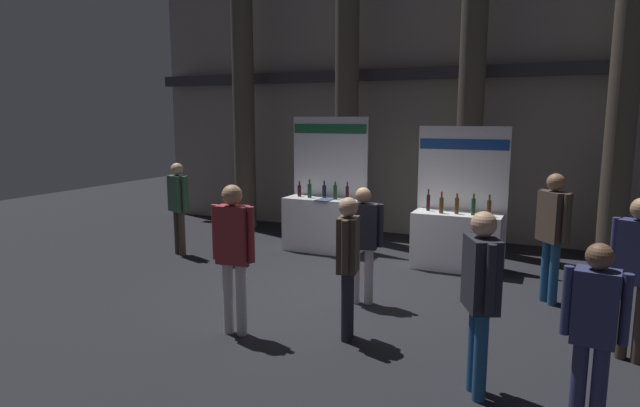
{
  "coord_description": "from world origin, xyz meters",
  "views": [
    {
      "loc": [
        2.89,
        -7.07,
        2.57
      ],
      "look_at": [
        -0.49,
        0.43,
        1.24
      ],
      "focal_mm": 29.95,
      "sensor_mm": 36.0,
      "label": 1
    }
  ],
  "objects_px": {
    "visitor_4": "(553,225)",
    "visitor_8": "(481,286)",
    "trash_bin": "(229,244)",
    "visitor_6": "(233,246)",
    "visitor_0": "(637,265)",
    "visitor_3": "(363,236)",
    "visitor_5": "(178,200)",
    "visitor_1": "(348,258)",
    "exhibitor_booth_1": "(457,234)",
    "exhibitor_booth_0": "(324,218)",
    "visitor_7": "(594,323)"
  },
  "relations": [
    {
      "from": "visitor_1",
      "to": "visitor_4",
      "type": "bearing_deg",
      "value": -53.5
    },
    {
      "from": "visitor_8",
      "to": "exhibitor_booth_0",
      "type": "bearing_deg",
      "value": -166.06
    },
    {
      "from": "trash_bin",
      "to": "visitor_1",
      "type": "relative_size",
      "value": 0.41
    },
    {
      "from": "visitor_0",
      "to": "visitor_5",
      "type": "bearing_deg",
      "value": -169.25
    },
    {
      "from": "exhibitor_booth_0",
      "to": "visitor_7",
      "type": "distance_m",
      "value": 6.46
    },
    {
      "from": "visitor_0",
      "to": "visitor_4",
      "type": "relative_size",
      "value": 0.97
    },
    {
      "from": "exhibitor_booth_1",
      "to": "visitor_1",
      "type": "bearing_deg",
      "value": -100.12
    },
    {
      "from": "visitor_7",
      "to": "visitor_8",
      "type": "xyz_separation_m",
      "value": [
        -0.92,
        0.21,
        0.12
      ]
    },
    {
      "from": "visitor_5",
      "to": "visitor_8",
      "type": "xyz_separation_m",
      "value": [
        5.87,
        -3.03,
        0.02
      ]
    },
    {
      "from": "visitor_1",
      "to": "visitor_5",
      "type": "xyz_separation_m",
      "value": [
        -4.3,
        2.32,
        0.06
      ]
    },
    {
      "from": "visitor_4",
      "to": "visitor_6",
      "type": "height_order",
      "value": "visitor_4"
    },
    {
      "from": "visitor_8",
      "to": "visitor_4",
      "type": "bearing_deg",
      "value": 145.23
    },
    {
      "from": "visitor_0",
      "to": "visitor_7",
      "type": "bearing_deg",
      "value": -82.73
    },
    {
      "from": "visitor_3",
      "to": "trash_bin",
      "type": "bearing_deg",
      "value": 149.44
    },
    {
      "from": "visitor_0",
      "to": "visitor_6",
      "type": "relative_size",
      "value": 0.98
    },
    {
      "from": "visitor_8",
      "to": "visitor_0",
      "type": "bearing_deg",
      "value": 111.19
    },
    {
      "from": "visitor_7",
      "to": "trash_bin",
      "type": "bearing_deg",
      "value": 157.88
    },
    {
      "from": "exhibitor_booth_0",
      "to": "exhibitor_booth_1",
      "type": "bearing_deg",
      "value": -5.05
    },
    {
      "from": "exhibitor_booth_1",
      "to": "visitor_0",
      "type": "bearing_deg",
      "value": -50.39
    },
    {
      "from": "visitor_7",
      "to": "visitor_4",
      "type": "bearing_deg",
      "value": 103.47
    },
    {
      "from": "visitor_4",
      "to": "visitor_8",
      "type": "relative_size",
      "value": 1.04
    },
    {
      "from": "visitor_4",
      "to": "exhibitor_booth_1",
      "type": "bearing_deg",
      "value": 13.32
    },
    {
      "from": "visitor_4",
      "to": "trash_bin",
      "type": "bearing_deg",
      "value": 53.8
    },
    {
      "from": "trash_bin",
      "to": "visitor_6",
      "type": "xyz_separation_m",
      "value": [
        1.84,
        -2.61,
        0.73
      ]
    },
    {
      "from": "trash_bin",
      "to": "visitor_0",
      "type": "height_order",
      "value": "visitor_0"
    },
    {
      "from": "exhibitor_booth_0",
      "to": "trash_bin",
      "type": "relative_size",
      "value": 3.77
    },
    {
      "from": "visitor_5",
      "to": "visitor_7",
      "type": "relative_size",
      "value": 1.09
    },
    {
      "from": "exhibitor_booth_0",
      "to": "visitor_5",
      "type": "distance_m",
      "value": 2.77
    },
    {
      "from": "trash_bin",
      "to": "visitor_6",
      "type": "bearing_deg",
      "value": -54.76
    },
    {
      "from": "exhibitor_booth_0",
      "to": "visitor_7",
      "type": "bearing_deg",
      "value": -46.42
    },
    {
      "from": "visitor_8",
      "to": "visitor_3",
      "type": "bearing_deg",
      "value": -160.94
    },
    {
      "from": "exhibitor_booth_1",
      "to": "trash_bin",
      "type": "bearing_deg",
      "value": -160.53
    },
    {
      "from": "visitor_3",
      "to": "visitor_7",
      "type": "xyz_separation_m",
      "value": [
        2.74,
        -2.14,
        -0.03
      ]
    },
    {
      "from": "visitor_4",
      "to": "visitor_7",
      "type": "xyz_separation_m",
      "value": [
        0.37,
        -3.22,
        -0.17
      ]
    },
    {
      "from": "visitor_4",
      "to": "visitor_8",
      "type": "distance_m",
      "value": 3.06
    },
    {
      "from": "trash_bin",
      "to": "exhibitor_booth_1",
      "type": "bearing_deg",
      "value": 19.47
    },
    {
      "from": "trash_bin",
      "to": "visitor_3",
      "type": "distance_m",
      "value": 3.09
    },
    {
      "from": "trash_bin",
      "to": "visitor_3",
      "type": "height_order",
      "value": "visitor_3"
    },
    {
      "from": "visitor_0",
      "to": "visitor_3",
      "type": "bearing_deg",
      "value": -165.65
    },
    {
      "from": "visitor_3",
      "to": "visitor_6",
      "type": "bearing_deg",
      "value": -133.77
    },
    {
      "from": "exhibitor_booth_1",
      "to": "visitor_7",
      "type": "bearing_deg",
      "value": -67.31
    },
    {
      "from": "visitor_0",
      "to": "visitor_1",
      "type": "distance_m",
      "value": 3.04
    },
    {
      "from": "visitor_6",
      "to": "visitor_8",
      "type": "relative_size",
      "value": 1.03
    },
    {
      "from": "visitor_3",
      "to": "visitor_5",
      "type": "xyz_separation_m",
      "value": [
        -4.05,
        1.11,
        0.07
      ]
    },
    {
      "from": "exhibitor_booth_0",
      "to": "visitor_1",
      "type": "bearing_deg",
      "value": -62.36
    },
    {
      "from": "trash_bin",
      "to": "visitor_0",
      "type": "bearing_deg",
      "value": -13.75
    },
    {
      "from": "visitor_0",
      "to": "visitor_6",
      "type": "xyz_separation_m",
      "value": [
        -4.23,
        -1.12,
        0.03
      ]
    },
    {
      "from": "visitor_3",
      "to": "visitor_5",
      "type": "height_order",
      "value": "visitor_5"
    },
    {
      "from": "visitor_0",
      "to": "visitor_1",
      "type": "relative_size",
      "value": 1.05
    },
    {
      "from": "exhibitor_booth_0",
      "to": "trash_bin",
      "type": "xyz_separation_m",
      "value": [
        -1.16,
        -1.55,
        -0.3
      ]
    }
  ]
}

